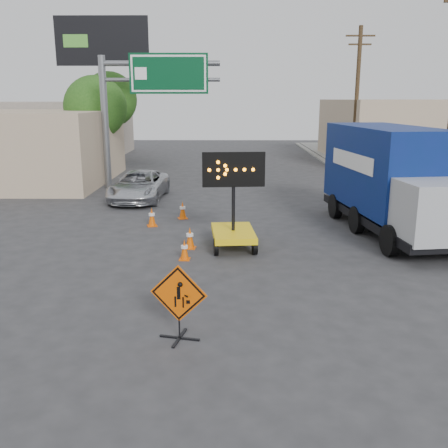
{
  "coord_description": "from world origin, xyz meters",
  "views": [
    {
      "loc": [
        -0.05,
        -8.42,
        4.66
      ],
      "look_at": [
        -0.16,
        3.07,
        1.77
      ],
      "focal_mm": 40.0,
      "sensor_mm": 36.0,
      "label": 1
    }
  ],
  "objects_px": {
    "construction_sign": "(179,300)",
    "box_truck": "(390,186)",
    "pickup_truck": "(139,186)",
    "arrow_board": "(233,227)"
  },
  "relations": [
    {
      "from": "arrow_board",
      "to": "box_truck",
      "type": "bearing_deg",
      "value": 14.99
    },
    {
      "from": "construction_sign",
      "to": "pickup_truck",
      "type": "relative_size",
      "value": 0.32
    },
    {
      "from": "arrow_board",
      "to": "pickup_truck",
      "type": "bearing_deg",
      "value": 114.42
    },
    {
      "from": "arrow_board",
      "to": "box_truck",
      "type": "xyz_separation_m",
      "value": [
        5.55,
        2.0,
        1.0
      ]
    },
    {
      "from": "pickup_truck",
      "to": "box_truck",
      "type": "distance_m",
      "value": 11.53
    },
    {
      "from": "construction_sign",
      "to": "box_truck",
      "type": "relative_size",
      "value": 0.19
    },
    {
      "from": "arrow_board",
      "to": "construction_sign",
      "type": "bearing_deg",
      "value": -104.98
    },
    {
      "from": "construction_sign",
      "to": "pickup_truck",
      "type": "xyz_separation_m",
      "value": [
        -3.24,
        14.09,
        -0.15
      ]
    },
    {
      "from": "construction_sign",
      "to": "box_truck",
      "type": "distance_m",
      "value": 10.68
    },
    {
      "from": "construction_sign",
      "to": "box_truck",
      "type": "xyz_separation_m",
      "value": [
        6.67,
        8.3,
        0.86
      ]
    }
  ]
}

